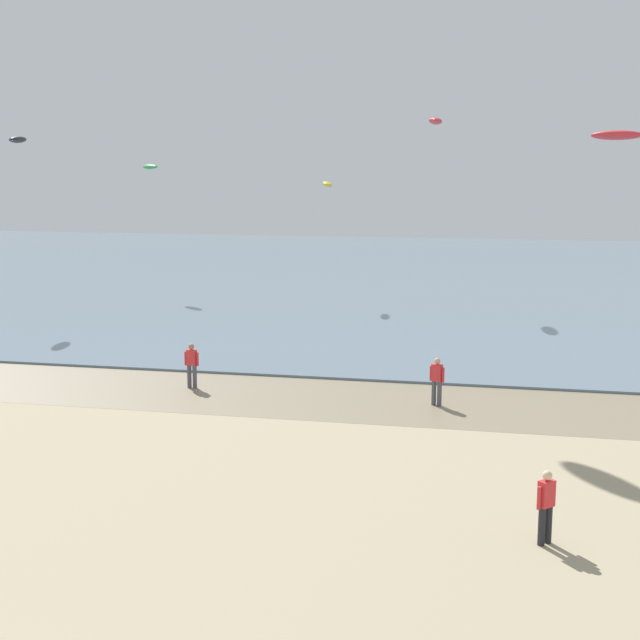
{
  "coord_description": "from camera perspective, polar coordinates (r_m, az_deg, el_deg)",
  "views": [
    {
      "loc": [
        6.96,
        -8.66,
        8.3
      ],
      "look_at": [
        2.76,
        11.15,
        4.79
      ],
      "focal_mm": 49.85,
      "sensor_mm": 36.0,
      "label": 1
    }
  ],
  "objects": [
    {
      "name": "kite_aloft_3",
      "position": [
        59.43,
        -10.84,
        9.64
      ],
      "size": [
        1.85,
        1.83,
        0.36
      ],
      "primitive_type": "ellipsoid",
      "rotation": [
        0.07,
        0.0,
        5.5
      ],
      "color": "green"
    },
    {
      "name": "person_by_waterline",
      "position": [
        31.42,
        7.51,
        -3.84
      ],
      "size": [
        0.53,
        0.34,
        1.71
      ],
      "color": "#4C4C56",
      "rests_on": "ground"
    },
    {
      "name": "wet_sand_strip",
      "position": [
        32.4,
        -0.84,
        -5.0
      ],
      "size": [
        120.0,
        5.81,
        0.01
      ],
      "primitive_type": "cube",
      "color": "#84755B",
      "rests_on": "ground"
    },
    {
      "name": "kite_aloft_2",
      "position": [
        51.28,
        -18.83,
        10.9
      ],
      "size": [
        1.16,
        2.21,
        0.45
      ],
      "primitive_type": "ellipsoid",
      "rotation": [
        -0.18,
        0.0,
        1.79
      ],
      "color": "black"
    },
    {
      "name": "kite_aloft_7",
      "position": [
        48.35,
        18.51,
        11.18
      ],
      "size": [
        2.8,
        1.84,
        0.65
      ],
      "primitive_type": "ellipsoid",
      "rotation": [
        -0.3,
        0.0,
        5.91
      ],
      "color": "red"
    },
    {
      "name": "person_mid_beach",
      "position": [
        33.95,
        -8.24,
        -2.83
      ],
      "size": [
        0.57,
        0.24,
        1.71
      ],
      "color": "#4C4C56",
      "rests_on": "ground"
    },
    {
      "name": "kite_aloft_12",
      "position": [
        54.59,
        0.48,
        8.71
      ],
      "size": [
        0.95,
        1.98,
        0.51
      ],
      "primitive_type": "ellipsoid",
      "rotation": [
        0.39,
        0.0,
        1.72
      ],
      "color": "yellow"
    },
    {
      "name": "sea",
      "position": [
        69.29,
        6.13,
        2.94
      ],
      "size": [
        160.0,
        70.0,
        0.1
      ],
      "primitive_type": "cube",
      "color": "slate",
      "rests_on": "ground"
    },
    {
      "name": "kite_aloft_11",
      "position": [
        54.1,
        7.42,
        12.55
      ],
      "size": [
        1.08,
        2.53,
        0.5
      ],
      "primitive_type": "ellipsoid",
      "rotation": [
        0.15,
        0.0,
        1.67
      ],
      "color": "red"
    },
    {
      "name": "person_far_down_beach",
      "position": [
        20.66,
        14.3,
        -11.42
      ],
      "size": [
        0.42,
        0.44,
        1.71
      ],
      "color": "#232328",
      "rests_on": "ground"
    }
  ]
}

